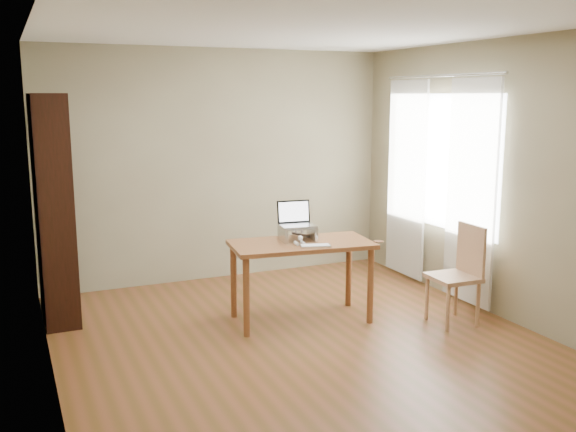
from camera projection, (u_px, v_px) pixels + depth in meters
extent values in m
cube|color=#583917|center=(304.00, 344.00, 5.48)|extent=(4.00, 4.50, 0.02)
cube|color=silver|center=(305.00, 26.00, 4.99)|extent=(4.00, 4.50, 0.02)
cube|color=#786D51|center=(219.00, 166.00, 7.26)|extent=(4.00, 0.02, 2.60)
cube|color=#786D51|center=(498.00, 254.00, 3.21)|extent=(4.00, 0.02, 2.60)
cube|color=#786D51|center=(42.00, 210.00, 4.43)|extent=(0.02, 4.50, 2.60)
cube|color=#786D51|center=(497.00, 180.00, 6.04)|extent=(0.02, 4.50, 2.60)
cube|color=white|center=(442.00, 161.00, 6.73)|extent=(0.01, 1.80, 1.40)
cube|color=black|center=(57.00, 216.00, 5.55)|extent=(0.30, 0.04, 2.10)
cube|color=black|center=(50.00, 202.00, 6.32)|extent=(0.30, 0.04, 2.10)
cube|color=black|center=(37.00, 210.00, 5.88)|extent=(0.02, 0.90, 2.10)
cube|color=black|center=(61.00, 313.00, 6.13)|extent=(0.30, 0.84, 0.02)
cube|color=black|center=(63.00, 296.00, 6.11)|extent=(0.20, 0.78, 0.28)
cube|color=black|center=(58.00, 279.00, 6.06)|extent=(0.30, 0.84, 0.03)
cube|color=black|center=(60.00, 261.00, 6.04)|extent=(0.20, 0.78, 0.28)
cube|color=black|center=(56.00, 244.00, 6.00)|extent=(0.30, 0.84, 0.02)
cube|color=black|center=(58.00, 226.00, 5.98)|extent=(0.20, 0.78, 0.28)
cube|color=black|center=(53.00, 208.00, 5.94)|extent=(0.30, 0.84, 0.02)
cube|color=black|center=(56.00, 190.00, 5.92)|extent=(0.20, 0.78, 0.28)
cube|color=black|center=(51.00, 172.00, 5.88)|extent=(0.30, 0.84, 0.02)
cube|color=black|center=(53.00, 153.00, 5.86)|extent=(0.20, 0.78, 0.28)
cube|color=black|center=(48.00, 135.00, 5.81)|extent=(0.30, 0.84, 0.02)
cube|color=black|center=(51.00, 116.00, 5.79)|extent=(0.20, 0.78, 0.28)
cube|color=black|center=(46.00, 97.00, 5.75)|extent=(0.30, 0.84, 0.03)
cube|color=white|center=(471.00, 192.00, 6.25)|extent=(0.03, 0.70, 2.20)
cube|color=white|center=(406.00, 179.00, 7.24)|extent=(0.03, 0.70, 2.20)
cylinder|color=silver|center=(441.00, 76.00, 6.54)|extent=(0.03, 1.90, 0.03)
cube|color=brown|center=(301.00, 244.00, 5.91)|extent=(1.36, 0.80, 0.04)
cylinder|color=brown|center=(232.00, 283.00, 5.98)|extent=(0.06, 0.06, 0.71)
cylinder|color=brown|center=(343.00, 270.00, 6.45)|extent=(0.06, 0.06, 0.71)
cylinder|color=brown|center=(252.00, 299.00, 5.51)|extent=(0.06, 0.06, 0.71)
cylinder|color=brown|center=(370.00, 283.00, 5.98)|extent=(0.06, 0.06, 0.71)
cube|color=silver|center=(283.00, 235.00, 5.91)|extent=(0.03, 0.25, 0.12)
cube|color=silver|center=(312.00, 233.00, 6.03)|extent=(0.03, 0.25, 0.12)
cube|color=silver|center=(298.00, 227.00, 5.96)|extent=(0.32, 0.25, 0.01)
cube|color=silver|center=(298.00, 226.00, 5.95)|extent=(0.34, 0.26, 0.02)
cube|color=black|center=(292.00, 212.00, 6.05)|extent=(0.32, 0.09, 0.21)
cube|color=white|center=(292.00, 212.00, 6.04)|extent=(0.29, 0.07, 0.18)
cube|color=silver|center=(315.00, 246.00, 5.72)|extent=(0.29, 0.19, 0.02)
cube|color=white|center=(315.00, 245.00, 5.72)|extent=(0.27, 0.16, 0.00)
cylinder|color=#55311D|center=(378.00, 241.00, 5.93)|extent=(0.09, 0.09, 0.01)
ellipsoid|color=#473E37|center=(293.00, 233.00, 5.98)|extent=(0.17, 0.38, 0.13)
ellipsoid|color=#473E37|center=(289.00, 232.00, 6.08)|extent=(0.15, 0.16, 0.12)
ellipsoid|color=#473E37|center=(302.00, 235.00, 5.81)|extent=(0.10, 0.10, 0.09)
ellipsoid|color=silver|center=(300.00, 238.00, 5.85)|extent=(0.09, 0.09, 0.08)
sphere|color=silver|center=(304.00, 238.00, 5.78)|extent=(0.04, 0.04, 0.04)
cone|color=#473E37|center=(299.00, 231.00, 5.79)|extent=(0.03, 0.04, 0.04)
cone|color=#473E37|center=(305.00, 230.00, 5.82)|extent=(0.03, 0.04, 0.04)
cylinder|color=silver|center=(300.00, 243.00, 5.80)|extent=(0.03, 0.09, 0.03)
cylinder|color=silver|center=(305.00, 243.00, 5.82)|extent=(0.03, 0.09, 0.03)
cylinder|color=#473E37|center=(296.00, 234.00, 6.14)|extent=(0.13, 0.20, 0.03)
cube|color=tan|center=(453.00, 278.00, 5.88)|extent=(0.42, 0.42, 0.04)
cylinder|color=tan|center=(449.00, 308.00, 5.71)|extent=(0.04, 0.04, 0.43)
cylinder|color=tan|center=(478.00, 303.00, 5.84)|extent=(0.04, 0.04, 0.43)
cylinder|color=tan|center=(427.00, 297.00, 6.01)|extent=(0.04, 0.04, 0.43)
cylinder|color=tan|center=(455.00, 293.00, 6.14)|extent=(0.04, 0.04, 0.43)
cube|color=tan|center=(471.00, 250.00, 5.91)|extent=(0.05, 0.39, 0.48)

